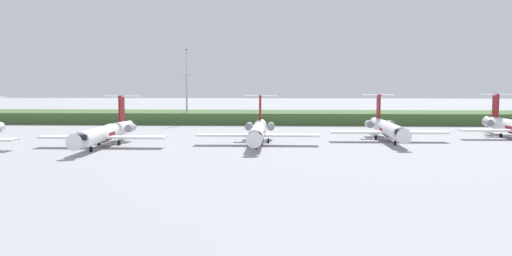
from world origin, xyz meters
name	(u,v)px	position (x,y,z in m)	size (l,w,h in m)	color
ground_plane	(260,135)	(0.00, 30.00, 0.00)	(500.00, 500.00, 0.00)	#939399
grass_berm	(265,117)	(0.00, 64.70, 1.58)	(320.00, 20.00, 3.16)	#426033
regional_jet_second	(106,132)	(-27.20, 6.68, 2.54)	(22.81, 31.00, 9.00)	white
regional_jet_third	(258,131)	(0.42, 11.65, 2.54)	(22.81, 31.00, 9.00)	white
regional_jet_fourth	(387,128)	(25.87, 18.63, 2.54)	(22.81, 31.00, 9.00)	white
antenna_mast	(187,93)	(-21.28, 59.20, 8.60)	(4.40, 0.50, 20.63)	#B2B2B7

